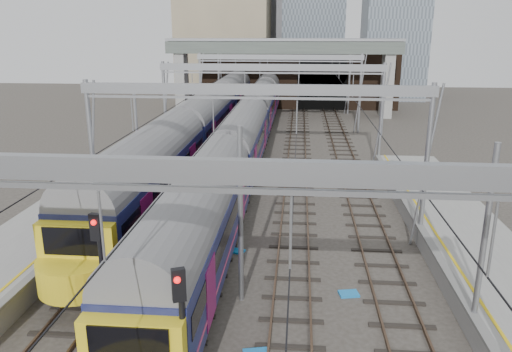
# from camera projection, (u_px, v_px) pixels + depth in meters

# --- Properties ---
(ground) EXTENTS (160.00, 160.00, 0.00)m
(ground) POSITION_uv_depth(u_px,v_px,m) (235.00, 328.00, 17.91)
(ground) COLOR #38332D
(ground) RESTS_ON ground
(platform_left) EXTENTS (4.32, 55.00, 1.12)m
(platform_left) POSITION_uv_depth(u_px,v_px,m) (3.00, 271.00, 20.99)
(platform_left) COLOR gray
(platform_left) RESTS_ON ground
(tracks) EXTENTS (14.40, 80.00, 0.22)m
(tracks) POSITION_uv_depth(u_px,v_px,m) (265.00, 195.00, 32.23)
(tracks) COLOR #4C3828
(tracks) RESTS_ON ground
(overhead_line) EXTENTS (16.80, 80.00, 8.00)m
(overhead_line) POSITION_uv_depth(u_px,v_px,m) (271.00, 82.00, 36.57)
(overhead_line) COLOR gray
(overhead_line) RESTS_ON ground
(retaining_wall) EXTENTS (28.00, 2.75, 9.00)m
(retaining_wall) POSITION_uv_depth(u_px,v_px,m) (295.00, 76.00, 66.17)
(retaining_wall) COLOR black
(retaining_wall) RESTS_ON ground
(overbridge) EXTENTS (28.00, 3.00, 9.25)m
(overbridge) POSITION_uv_depth(u_px,v_px,m) (283.00, 55.00, 59.79)
(overbridge) COLOR gray
(overbridge) RESTS_ON ground
(train_main) EXTENTS (2.83, 65.44, 4.86)m
(train_main) POSITION_uv_depth(u_px,v_px,m) (252.00, 122.00, 43.81)
(train_main) COLOR black
(train_main) RESTS_ON ground
(train_second) EXTENTS (3.06, 52.96, 5.17)m
(train_second) POSITION_uv_depth(u_px,v_px,m) (206.00, 120.00, 43.55)
(train_second) COLOR black
(train_second) RESTS_ON ground
(signal_near_left) EXTENTS (0.37, 0.47, 4.90)m
(signal_near_left) POSITION_uv_depth(u_px,v_px,m) (101.00, 266.00, 15.89)
(signal_near_left) COLOR black
(signal_near_left) RESTS_ON ground
(signal_near_centre) EXTENTS (0.38, 0.46, 4.76)m
(signal_near_centre) POSITION_uv_depth(u_px,v_px,m) (182.00, 329.00, 12.65)
(signal_near_centre) COLOR black
(signal_near_centre) RESTS_ON ground
(relay_cabinet) EXTENTS (0.65, 0.59, 1.09)m
(relay_cabinet) POSITION_uv_depth(u_px,v_px,m) (72.00, 271.00, 20.99)
(relay_cabinet) COLOR silver
(relay_cabinet) RESTS_ON ground
(equip_cover_b) EXTENTS (0.87, 0.74, 0.09)m
(equip_cover_b) POSITION_uv_depth(u_px,v_px,m) (237.00, 251.00, 24.04)
(equip_cover_b) COLOR #1A78C5
(equip_cover_b) RESTS_ON ground
(equip_cover_c) EXTENTS (0.87, 0.69, 0.09)m
(equip_cover_c) POSITION_uv_depth(u_px,v_px,m) (349.00, 294.00, 20.16)
(equip_cover_c) COLOR #1A78C5
(equip_cover_c) RESTS_ON ground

